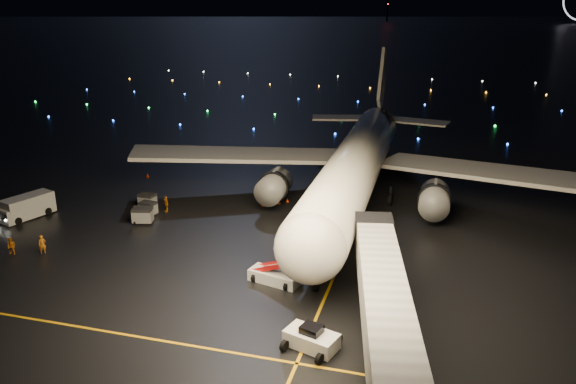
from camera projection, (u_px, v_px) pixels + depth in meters
name	position (u px, v px, depth m)	size (l,w,h in m)	color
ground	(411.00, 46.00, 325.58)	(2000.00, 2000.00, 0.00)	black
lane_centre	(353.00, 231.00, 62.37)	(0.25, 80.00, 0.02)	#D79809
lane_cross	(87.00, 328.00, 43.84)	(60.00, 0.25, 0.02)	#D79809
airliner	(361.00, 132.00, 70.93)	(60.78, 57.74, 17.22)	silver
pushback_tug	(311.00, 337.00, 41.06)	(3.88, 2.03, 1.85)	silver
belt_loader	(275.00, 265.00, 50.54)	(6.94, 1.89, 3.37)	silver
service_truck	(28.00, 206.00, 66.10)	(2.31, 7.31, 2.69)	silver
crew_a	(42.00, 244.00, 56.63)	(0.71, 0.47, 1.95)	orange
crew_b	(11.00, 246.00, 56.33)	(0.89, 0.69, 1.83)	orange
crew_c	(166.00, 204.00, 68.05)	(1.15, 0.48, 1.96)	orange
safety_cone_0	(263.00, 204.00, 70.09)	(0.41, 0.41, 0.46)	#EE3604
safety_cone_1	(279.00, 202.00, 70.84)	(0.42, 0.42, 0.48)	#EE3604
safety_cone_2	(287.00, 200.00, 71.51)	(0.44, 0.44, 0.50)	#EE3604
safety_cone_3	(148.00, 175.00, 81.74)	(0.49, 0.49, 0.55)	#EE3604
taxiway_lights	(363.00, 98.00, 148.42)	(164.00, 92.00, 0.36)	black
baggage_cart_0	(148.00, 209.00, 66.95)	(1.91, 1.34, 1.62)	gray
baggage_cart_1	(143.00, 216.00, 64.41)	(2.20, 1.54, 1.87)	gray
baggage_cart_2	(147.00, 201.00, 69.57)	(1.97, 1.38, 1.68)	gray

